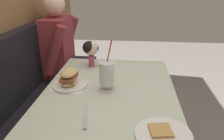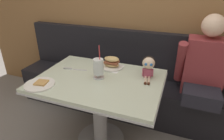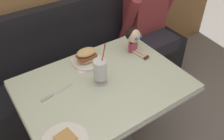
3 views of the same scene
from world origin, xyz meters
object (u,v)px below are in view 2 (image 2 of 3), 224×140
at_px(sandwich_plate, 112,63).
at_px(butter_knife, 71,69).
at_px(toast_plate, 40,84).
at_px(milkshake_glass, 98,67).
at_px(seated_doll, 149,64).
at_px(diner_patron, 204,68).

relative_size(sandwich_plate, butter_knife, 0.95).
bearing_deg(toast_plate, milkshake_glass, 35.69).
bearing_deg(butter_knife, seated_doll, 7.97).
relative_size(toast_plate, butter_knife, 1.07).
distance_m(butter_knife, diner_patron, 1.32).
relative_size(seated_doll, diner_patron, 0.28).
bearing_deg(butter_knife, toast_plate, -102.62).
bearing_deg(sandwich_plate, seated_doll, -11.14).
bearing_deg(butter_knife, diner_patron, 22.10).
xyz_separation_m(milkshake_glass, sandwich_plate, (0.03, 0.24, -0.06)).
bearing_deg(diner_patron, toast_plate, -146.74).
xyz_separation_m(seated_doll, diner_patron, (0.49, 0.40, -0.13)).
bearing_deg(seated_doll, toast_plate, -150.41).
height_order(toast_plate, diner_patron, diner_patron).
distance_m(toast_plate, seated_doll, 0.94).
distance_m(toast_plate, diner_patron, 1.56).
bearing_deg(milkshake_glass, toast_plate, -144.31).
relative_size(milkshake_glass, sandwich_plate, 1.41).
xyz_separation_m(milkshake_glass, seated_doll, (0.41, 0.17, 0.03)).
xyz_separation_m(sandwich_plate, seated_doll, (0.37, -0.07, 0.08)).
bearing_deg(diner_patron, seated_doll, -141.30).
relative_size(toast_plate, milkshake_glass, 0.80).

